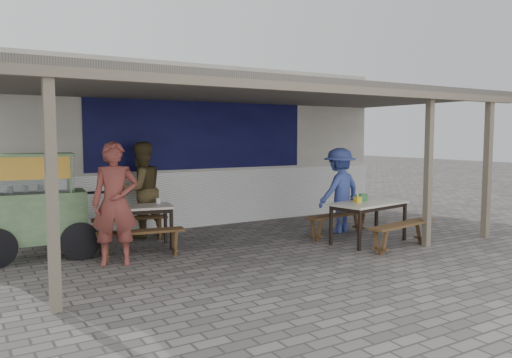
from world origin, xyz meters
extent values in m
plane|color=slate|center=(0.00, 0.00, 0.00)|extent=(60.00, 60.00, 0.00)
cube|color=beige|center=(0.00, 3.60, 1.75)|extent=(9.00, 1.20, 3.50)
cube|color=white|center=(0.00, 2.97, 0.60)|extent=(9.00, 0.10, 1.20)
cube|color=#10124A|center=(-0.20, 2.98, 2.05)|extent=(5.00, 0.03, 1.60)
cube|color=#5B544E|center=(0.00, 1.00, 2.75)|extent=(9.00, 4.20, 0.12)
cube|color=#736857|center=(0.00, -1.05, 2.65)|extent=(9.00, 0.12, 0.12)
cube|color=#736857|center=(-3.90, -1.00, 1.35)|extent=(0.12, 0.12, 2.70)
cube|color=#736857|center=(3.90, -1.00, 1.35)|extent=(0.12, 0.12, 2.70)
cube|color=#736857|center=(2.35, -0.90, 1.35)|extent=(0.11, 0.11, 2.70)
cube|color=silver|center=(-2.17, 1.55, 0.73)|extent=(1.37, 0.86, 0.04)
cube|color=black|center=(-2.17, 1.55, 0.67)|extent=(1.25, 0.74, 0.06)
cube|color=black|center=(-2.79, 1.39, 0.35)|extent=(0.05, 0.05, 0.71)
cube|color=black|center=(-1.65, 1.20, 0.35)|extent=(0.05, 0.05, 0.71)
cube|color=black|center=(-2.70, 1.91, 0.35)|extent=(0.05, 0.05, 0.71)
cube|color=black|center=(-1.56, 1.72, 0.35)|extent=(0.05, 0.05, 0.71)
cube|color=brown|center=(-2.29, 0.87, 0.43)|extent=(1.41, 0.51, 0.04)
cube|color=brown|center=(-2.82, 0.96, 0.21)|extent=(0.10, 0.28, 0.41)
cube|color=brown|center=(-1.76, 0.78, 0.21)|extent=(0.10, 0.28, 0.41)
cube|color=brown|center=(-2.05, 2.24, 0.43)|extent=(1.41, 0.51, 0.04)
cube|color=brown|center=(-2.59, 2.33, 0.21)|extent=(0.10, 0.28, 0.41)
cube|color=brown|center=(-1.52, 2.15, 0.21)|extent=(0.10, 0.28, 0.41)
cube|color=silver|center=(1.67, -0.15, 0.73)|extent=(1.58, 0.99, 0.04)
cube|color=black|center=(1.67, -0.15, 0.67)|extent=(1.47, 0.87, 0.06)
cube|color=black|center=(1.05, -0.57, 0.35)|extent=(0.05, 0.05, 0.71)
cube|color=black|center=(2.40, -0.35, 0.35)|extent=(0.05, 0.05, 0.71)
cube|color=black|center=(0.95, 0.05, 0.35)|extent=(0.05, 0.05, 0.71)
cube|color=black|center=(2.29, 0.28, 0.35)|extent=(0.05, 0.05, 0.71)
cube|color=brown|center=(1.79, -0.85, 0.43)|extent=(1.61, 0.54, 0.04)
cube|color=brown|center=(1.16, -0.95, 0.21)|extent=(0.10, 0.28, 0.41)
cube|color=brown|center=(2.42, -0.74, 0.21)|extent=(0.10, 0.28, 0.41)
cube|color=brown|center=(1.56, 0.55, 0.43)|extent=(1.61, 0.54, 0.04)
cube|color=brown|center=(0.92, 0.45, 0.21)|extent=(0.10, 0.28, 0.41)
cube|color=brown|center=(2.19, 0.66, 0.21)|extent=(0.10, 0.28, 0.41)
cube|color=#779D69|center=(-3.71, 1.70, 0.70)|extent=(1.52, 0.89, 0.75)
cube|color=#779D69|center=(-3.71, 1.70, 0.30)|extent=(1.46, 0.84, 0.05)
cylinder|color=black|center=(-3.16, 1.23, 0.30)|extent=(0.60, 0.11, 0.60)
cube|color=silver|center=(-3.76, 1.70, 1.37)|extent=(1.24, 0.76, 0.59)
cube|color=#779D69|center=(-3.76, 1.70, 1.66)|extent=(1.29, 0.81, 0.04)
cube|color=#C1522D|center=(-3.80, 1.36, 1.47)|extent=(1.07, 0.13, 0.34)
cylinder|color=black|center=(-2.85, 1.61, 1.02)|extent=(0.75, 0.12, 0.04)
imported|color=brown|center=(-2.75, 0.69, 0.94)|extent=(0.79, 0.65, 1.88)
imported|color=brown|center=(-1.75, 2.48, 0.92)|extent=(1.03, 0.89, 1.84)
imported|color=#3F52A5|center=(1.88, 0.91, 0.86)|extent=(1.21, 0.83, 1.72)
cube|color=gold|center=(1.44, -0.10, 0.81)|extent=(0.11, 0.11, 0.11)
cube|color=#34753D|center=(1.63, 0.01, 0.82)|extent=(0.23, 0.17, 0.13)
cylinder|color=white|center=(-1.69, 1.70, 0.80)|extent=(0.08, 0.08, 0.09)
imported|color=white|center=(-2.39, 1.72, 0.78)|extent=(0.24, 0.24, 0.05)
camera|label=1|loc=(-4.80, -6.83, 1.97)|focal=35.00mm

